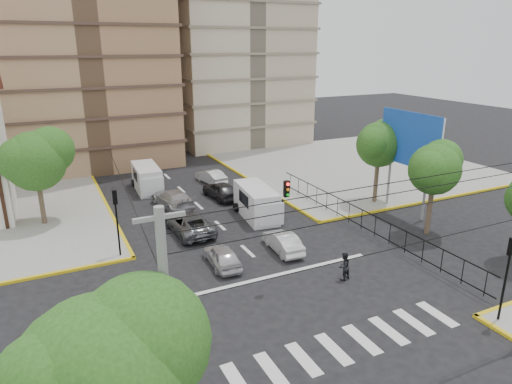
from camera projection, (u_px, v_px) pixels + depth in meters
ground at (284, 285)px, 26.14m from camera, size 160.00×160.00×0.00m
sidewalk_ne at (352, 165)px, 51.53m from camera, size 26.00×26.00×0.15m
crosswalk_stripes at (348, 344)px, 21.01m from camera, size 12.00×2.40×0.01m
stop_line at (275, 276)px, 27.17m from camera, size 13.00×0.40×0.01m
park_fence at (361, 231)px, 33.73m from camera, size 0.10×22.50×1.66m
billboard at (410, 141)px, 35.41m from camera, size 0.36×6.20×8.10m
tree_sw_near at (104, 375)px, 11.45m from camera, size 5.63×4.60×7.57m
tree_park_a at (435, 167)px, 31.74m from camera, size 4.41×3.60×6.83m
tree_park_c at (380, 142)px, 38.04m from camera, size 4.65×3.80×7.25m
tree_tudor at (36, 158)px, 33.28m from camera, size 5.39×4.40×7.43m
traffic_light_se at (508, 265)px, 21.75m from camera, size 0.28×0.22×4.40m
traffic_light_nw at (116, 212)px, 28.61m from camera, size 0.28×0.22×4.40m
traffic_light_hanging at (307, 198)px, 22.57m from camera, size 18.00×9.12×0.92m
utility_pole_sw at (169, 348)px, 13.23m from camera, size 1.40×0.28×9.00m
van_right_lane at (258, 204)px, 35.88m from camera, size 2.73×5.65×2.45m
van_left_lane at (147, 179)px, 42.51m from camera, size 2.33×5.34×2.36m
car_silver_front_left at (222, 256)px, 28.26m from camera, size 1.74×3.97×1.33m
car_white_front_right at (283, 242)px, 30.25m from camera, size 1.62×4.03×1.30m
car_grey_mid_left at (189, 223)px, 33.15m from camera, size 2.73×5.54×1.51m
car_silver_rear_left at (173, 199)px, 38.35m from camera, size 2.95×5.55×1.53m
car_darkgrey_mid_right at (221, 190)px, 40.54m from camera, size 2.27×4.69×1.54m
car_white_rear_right at (211, 176)px, 45.06m from camera, size 2.12×4.29×1.35m
pedestrian_crosswalk at (344, 266)px, 26.52m from camera, size 0.96×0.82×1.71m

